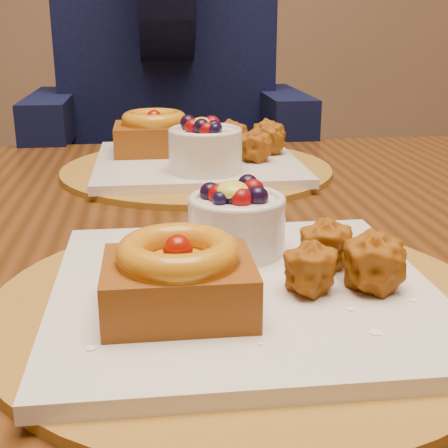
{
  "coord_description": "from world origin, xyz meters",
  "views": [
    {
      "loc": [
        -0.11,
        -0.6,
        0.96
      ],
      "look_at": [
        -0.06,
        -0.13,
        0.81
      ],
      "focal_mm": 50.0,
      "sensor_mm": 36.0,
      "label": 1
    }
  ],
  "objects": [
    {
      "name": "diner",
      "position": [
        -0.07,
        0.73,
        0.91
      ],
      "size": [
        0.52,
        0.5,
        0.86
      ],
      "rotation": [
        0.0,
        0.0,
        0.39
      ],
      "color": "black",
      "rests_on": "ground"
    },
    {
      "name": "dining_table",
      "position": [
        -0.05,
        0.04,
        0.68
      ],
      "size": [
        1.6,
        0.9,
        0.76
      ],
      "color": "#361D09",
      "rests_on": "ground"
    },
    {
      "name": "place_setting_near",
      "position": [
        -0.05,
        -0.18,
        0.78
      ],
      "size": [
        0.38,
        0.38,
        0.08
      ],
      "color": "brown",
      "rests_on": "dining_table"
    },
    {
      "name": "chair_far",
      "position": [
        0.02,
        0.89,
        0.46
      ],
      "size": [
        0.42,
        0.42,
        0.83
      ],
      "rotation": [
        0.0,
        0.0,
        0.04
      ],
      "color": "black",
      "rests_on": "ground"
    },
    {
      "name": "place_setting_far",
      "position": [
        -0.05,
        0.25,
        0.78
      ],
      "size": [
        0.38,
        0.38,
        0.09
      ],
      "color": "brown",
      "rests_on": "dining_table"
    }
  ]
}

